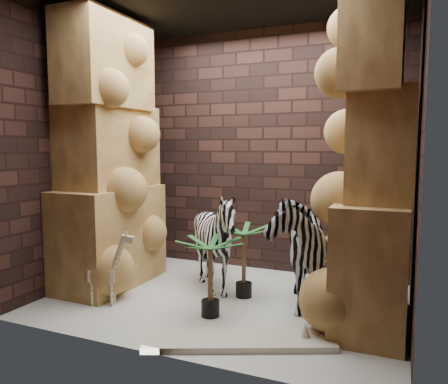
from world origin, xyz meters
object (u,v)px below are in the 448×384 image
at_px(palm_front, 244,261).
at_px(giraffe_toy, 102,267).
at_px(surfboard, 239,340).
at_px(zebra_left, 215,247).
at_px(zebra_right, 295,238).
at_px(palm_back, 210,277).

bearing_deg(palm_front, giraffe_toy, -147.55).
relative_size(giraffe_toy, palm_front, 1.00).
bearing_deg(surfboard, palm_front, 84.68).
distance_m(zebra_left, surfboard, 1.32).
xyz_separation_m(zebra_right, giraffe_toy, (-1.74, -0.76, -0.29)).
bearing_deg(zebra_left, surfboard, -54.13).
distance_m(zebra_right, palm_front, 0.61).
bearing_deg(surfboard, zebra_right, 55.07).
relative_size(giraffe_toy, palm_back, 1.04).
distance_m(giraffe_toy, surfboard, 1.60).
height_order(zebra_left, giraffe_toy, zebra_left).
xyz_separation_m(palm_front, surfboard, (0.34, -1.02, -0.36)).
distance_m(zebra_right, zebra_left, 0.89).
height_order(zebra_right, palm_front, zebra_right).
bearing_deg(surfboard, zebra_left, 99.25).
distance_m(zebra_left, palm_front, 0.35).
xyz_separation_m(zebra_right, surfboard, (-0.20, -1.01, -0.65)).
height_order(palm_back, surfboard, palm_back).
height_order(giraffe_toy, palm_back, giraffe_toy).
relative_size(giraffe_toy, surfboard, 0.51).
bearing_deg(palm_back, giraffe_toy, -171.65).
xyz_separation_m(zebra_right, zebra_left, (-0.87, 0.02, -0.18)).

